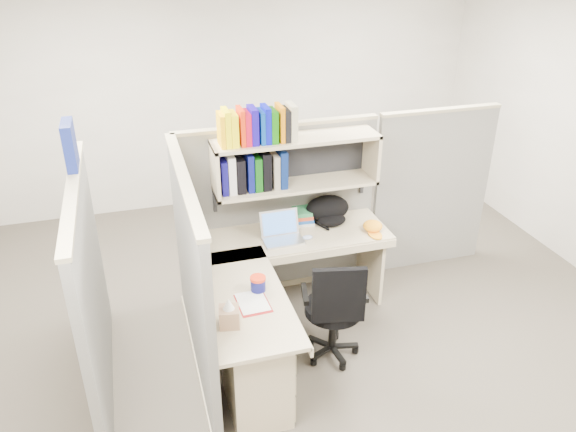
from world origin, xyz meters
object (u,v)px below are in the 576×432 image
object	(u,v)px
snack_canister	(258,283)
laptop	(283,229)
backpack	(330,211)
desk	(269,331)
task_chair	(334,324)

from	to	relation	value
snack_canister	laptop	bearing A→B (deg)	59.98
laptop	backpack	xyz separation A→B (m)	(0.49, 0.21, -0.00)
desk	task_chair	xyz separation A→B (m)	(0.54, 0.06, -0.10)
backpack	laptop	bearing A→B (deg)	-163.72
desk	backpack	world-z (taller)	backpack
desk	snack_canister	distance (m)	0.37
desk	snack_canister	world-z (taller)	snack_canister
task_chair	desk	bearing A→B (deg)	-173.28
task_chair	snack_canister	bearing A→B (deg)	173.95
laptop	task_chair	world-z (taller)	laptop
laptop	backpack	bearing A→B (deg)	22.59
laptop	task_chair	xyz separation A→B (m)	(0.21, -0.71, -0.51)
backpack	snack_canister	world-z (taller)	backpack
laptop	snack_canister	xyz separation A→B (m)	(-0.37, -0.65, -0.06)
backpack	task_chair	bearing A→B (deg)	-114.34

